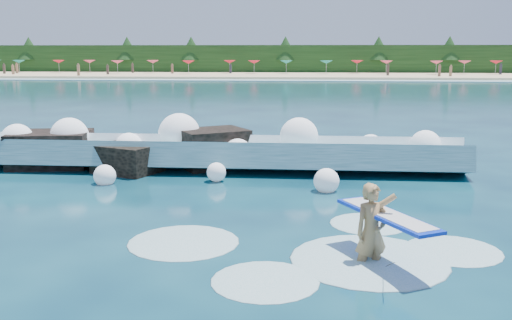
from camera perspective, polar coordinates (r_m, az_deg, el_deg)
The scene contains 11 objects.
ground at distance 13.45m, azimuth -7.14°, elevation -6.53°, with size 200.00×200.00×0.00m, color #062337.
beach at distance 90.67m, azimuth 3.10°, elevation 8.43°, with size 140.00×20.00×0.40m, color tan.
wet_band at distance 79.69m, azimuth 2.85°, elevation 7.99°, with size 140.00×5.00×0.08m, color silver.
treeline at distance 100.60m, azimuth 3.29°, elevation 9.98°, with size 140.00×4.00×5.00m, color black.
breaking_wave at distance 19.70m, azimuth -4.18°, elevation 0.61°, with size 16.80×2.67×1.45m.
rock_cluster at distance 20.35m, azimuth -13.08°, elevation 0.64°, with size 8.57×3.63×1.54m.
surfer_with_board at distance 11.08m, azimuth 11.81°, elevation -6.71°, with size 1.75×2.98×1.89m.
wave_spray at distance 19.66m, azimuth -6.08°, elevation 1.83°, with size 15.02×4.68×1.93m.
surf_foam at distance 11.62m, azimuth 8.44°, elevation -9.41°, with size 9.08×5.48×0.15m.
beach_umbrellas at distance 93.27m, azimuth 3.26°, elevation 9.76°, with size 110.66×6.40×0.50m.
beachgoers at distance 87.70m, azimuth 3.38°, elevation 8.95°, with size 108.29×11.38×1.94m.
Camera 1 is at (2.72, -12.55, 4.00)m, focal length 40.00 mm.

